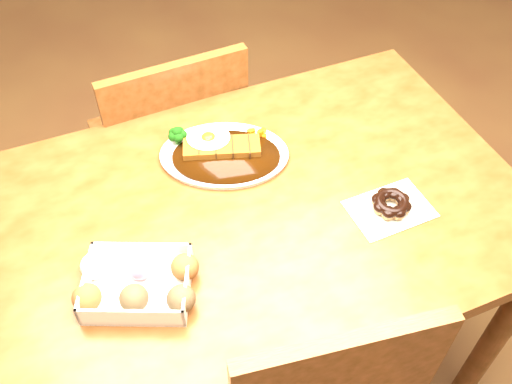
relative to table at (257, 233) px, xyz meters
name	(u,v)px	position (x,y,z in m)	size (l,w,h in m)	color
ground	(257,357)	(0.00, 0.00, -0.65)	(6.00, 6.00, 0.00)	brown
table	(257,233)	(0.00, 0.00, 0.00)	(1.20, 0.80, 0.75)	#4B2C0F
chair_far	(173,147)	(-0.06, 0.53, -0.17)	(0.44, 0.44, 0.87)	#4B2C0F
katsu_curry_plate	(222,151)	(-0.02, 0.18, 0.11)	(0.36, 0.31, 0.06)	white
donut_box	(137,283)	(-0.30, -0.11, 0.13)	(0.25, 0.22, 0.06)	white
pon_de_ring	(391,204)	(0.27, -0.12, 0.12)	(0.18, 0.13, 0.03)	silver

